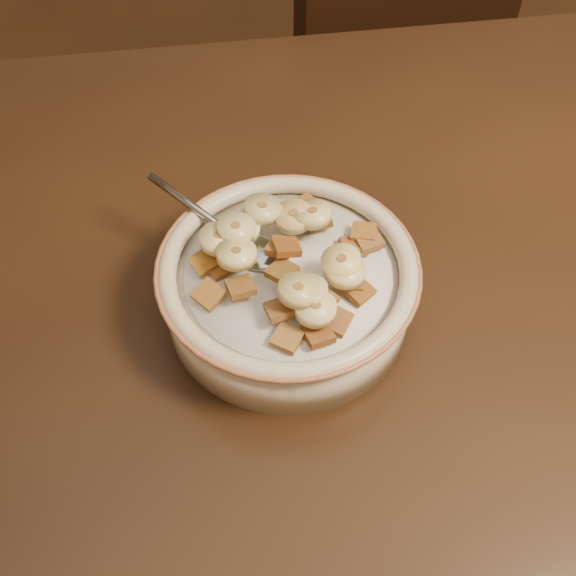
{
  "coord_description": "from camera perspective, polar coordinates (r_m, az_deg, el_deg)",
  "views": [
    {
      "loc": [
        -0.22,
        -0.32,
        1.24
      ],
      "look_at": [
        -0.18,
        0.04,
        0.78
      ],
      "focal_mm": 45.0,
      "sensor_mm": 36.0,
      "label": 1
    }
  ],
  "objects": [
    {
      "name": "banana_slice_9",
      "position": [
        0.59,
        0.42,
        5.67
      ],
      "size": [
        0.04,
        0.04,
        0.01
      ],
      "primitive_type": "cylinder",
      "rotation": [
        -0.0,
        -0.11,
        0.92
      ],
      "color": "tan",
      "rests_on": "milk"
    },
    {
      "name": "cereal_square_14",
      "position": [
        0.57,
        -5.45,
        1.81
      ],
      "size": [
        0.03,
        0.03,
        0.01
      ],
      "primitive_type": "cube",
      "rotation": [
        -0.24,
        -0.14,
        2.08
      ],
      "color": "#945F26",
      "rests_on": "milk"
    },
    {
      "name": "banana_slice_5",
      "position": [
        0.59,
        -2.03,
        6.24
      ],
      "size": [
        0.04,
        0.04,
        0.02
      ],
      "primitive_type": "cylinder",
      "rotation": [
        0.12,
        -0.13,
        2.88
      ],
      "color": "beige",
      "rests_on": "milk"
    },
    {
      "name": "spoon",
      "position": [
        0.58,
        -2.53,
        2.87
      ],
      "size": [
        0.06,
        0.06,
        0.01
      ],
      "primitive_type": "ellipsoid",
      "rotation": [
        0.0,
        0.0,
        3.95
      ],
      "color": "gray",
      "rests_on": "cereal_bowl"
    },
    {
      "name": "banana_slice_3",
      "position": [
        0.58,
        -3.76,
        4.71
      ],
      "size": [
        0.04,
        0.04,
        0.01
      ],
      "primitive_type": "cylinder",
      "rotation": [
        0.13,
        0.01,
        1.71
      ],
      "color": "#F3E295",
      "rests_on": "milk"
    },
    {
      "name": "banana_slice_10",
      "position": [
        0.55,
        -4.08,
        2.68
      ],
      "size": [
        0.04,
        0.04,
        0.02
      ],
      "primitive_type": "cylinder",
      "rotation": [
        -0.07,
        0.14,
        0.8
      ],
      "color": "beige",
      "rests_on": "milk"
    },
    {
      "name": "cereal_square_9",
      "position": [
        0.55,
        -3.77,
        0.08
      ],
      "size": [
        0.02,
        0.02,
        0.01
      ],
      "primitive_type": "cube",
      "rotation": [
        -0.17,
        0.02,
        0.24
      ],
      "color": "brown",
      "rests_on": "milk"
    },
    {
      "name": "banana_slice_0",
      "position": [
        0.53,
        1.53,
        -0.26
      ],
      "size": [
        0.04,
        0.04,
        0.01
      ],
      "primitive_type": "cylinder",
      "rotation": [
        -0.13,
        0.05,
        0.57
      ],
      "color": "tan",
      "rests_on": "milk"
    },
    {
      "name": "cereal_square_6",
      "position": [
        0.54,
        3.85,
        -2.56
      ],
      "size": [
        0.03,
        0.03,
        0.01
      ],
      "primitive_type": "cube",
      "rotation": [
        -0.17,
        -0.17,
        2.57
      ],
      "color": "brown",
      "rests_on": "milk"
    },
    {
      "name": "banana_slice_7",
      "position": [
        0.55,
        4.23,
        2.03
      ],
      "size": [
        0.04,
        0.04,
        0.02
      ],
      "primitive_type": "cylinder",
      "rotation": [
        -0.14,
        -0.08,
        1.25
      ],
      "color": "#E8D274",
      "rests_on": "milk"
    },
    {
      "name": "cereal_square_4",
      "position": [
        0.56,
        5.6,
        -0.21
      ],
      "size": [
        0.03,
        0.03,
        0.01
      ],
      "primitive_type": "cube",
      "rotation": [
        0.21,
        0.05,
        0.67
      ],
      "color": "brown",
      "rests_on": "milk"
    },
    {
      "name": "cereal_square_1",
      "position": [
        0.56,
        -0.56,
        3.29
      ],
      "size": [
        0.03,
        0.03,
        0.01
      ],
      "primitive_type": "cube",
      "rotation": [
        -0.16,
        0.13,
        1.08
      ],
      "color": "brown",
      "rests_on": "milk"
    },
    {
      "name": "banana_slice_2",
      "position": [
        0.53,
        0.84,
        -0.2
      ],
      "size": [
        0.03,
        0.03,
        0.02
      ],
      "primitive_type": "cylinder",
      "rotation": [
        0.11,
        0.11,
        1.59
      ],
      "color": "#D6BC7B",
      "rests_on": "milk"
    },
    {
      "name": "banana_slice_6",
      "position": [
        0.55,
        4.55,
        1.28
      ],
      "size": [
        0.04,
        0.04,
        0.01
      ],
      "primitive_type": "cylinder",
      "rotation": [
        -0.06,
        0.13,
        0.65
      ],
      "color": "#F1E18E",
      "rests_on": "milk"
    },
    {
      "name": "cereal_square_11",
      "position": [
        0.57,
        -3.82,
        2.86
      ],
      "size": [
        0.02,
        0.02,
        0.01
      ],
      "primitive_type": "cube",
      "rotation": [
        0.16,
        0.02,
        3.14
      ],
      "color": "brown",
      "rests_on": "milk"
    },
    {
      "name": "cereal_square_2",
      "position": [
        0.54,
        -0.66,
        -1.69
      ],
      "size": [
        0.02,
        0.03,
        0.01
      ],
      "primitive_type": "cube",
      "rotation": [
        -0.25,
        -0.05,
        0.25
      ],
      "color": "brown",
      "rests_on": "milk"
    },
    {
      "name": "chair",
      "position": [
        1.18,
        10.62,
        8.52
      ],
      "size": [
        0.5,
        0.5,
        0.89
      ],
      "primitive_type": "cube",
      "rotation": [
        0.0,
        0.0,
        0.33
      ],
      "color": "black",
      "rests_on": "floor"
    },
    {
      "name": "cereal_square_12",
      "position": [
        0.6,
        0.52,
        5.53
      ],
      "size": [
        0.03,
        0.03,
        0.01
      ],
      "primitive_type": "cube",
      "rotation": [
        0.04,
        -0.08,
        0.61
      ],
      "color": "#8E601A",
      "rests_on": "milk"
    },
    {
      "name": "cereal_square_15",
      "position": [
        0.54,
        1.16,
        -0.59
      ],
      "size": [
        0.02,
        0.02,
        0.01
      ],
      "primitive_type": "cube",
      "rotation": [
        0.23,
        0.02,
        1.68
      ],
      "color": "brown",
      "rests_on": "milk"
    },
    {
      "name": "cereal_square_8",
      "position": [
        0.6,
        2.45,
        5.35
      ],
      "size": [
        0.02,
        0.02,
        0.01
      ],
      "primitive_type": "cube",
      "rotation": [
        -0.22,
        -0.17,
        0.11
      ],
      "color": "brown",
      "rests_on": "milk"
    },
    {
      "name": "banana_slice_4",
      "position": [
        0.53,
        2.2,
        -1.65
      ],
      "size": [
        0.04,
        0.04,
        0.01
      ],
      "primitive_type": "cylinder",
      "rotation": [
        -0.05,
        0.05,
        0.86
      ],
      "color": "#FFE8A8",
      "rests_on": "milk"
    },
    {
      "name": "milk",
      "position": [
        0.57,
        0.0,
        1.13
      ],
      "size": [
        0.17,
        0.17,
        0.0
      ],
      "primitive_type": "cylinder",
      "color": "silver",
      "rests_on": "cereal_bowl"
    },
    {
      "name": "cereal_square_16",
      "position": [
        0.53,
        2.41,
        -3.69
      ],
      "size": [
        0.03,
        0.03,
        0.01
      ],
      "primitive_type": "cube",
      "rotation": [
        0.07,
        0.12,
        1.86
      ],
      "color": "brown",
      "rests_on": "milk"
    },
    {
      "name": "cereal_square_7",
      "position": [
        0.55,
        -0.5,
        1.34
      ],
      "size": [
        0.03,
        0.03,
        0.01
      ],
      "primitive_type": "cube",
      "rotation": [
        -0.2,
        0.02,
        0.73
      ],
      "color": "brown",
      "rests_on": "milk"
    },
    {
      "name": "cereal_square_17",
      "position": [
        0.62,
        1.48,
        6.48
      ],
      "size": [
        0.03,
        0.03,
        0.01
      ],
      "primitive_type": "cube",
      "rotation": [
        -0.03,
        -0.05,
        2.24
      ],
      "color": "#955729",
      "rests_on": "milk"
    },
    {
      "name": "cereal_square_3",
      "position": [
        0.53,
        -0.06,
        -4.0
      ],
      "size": [
        0.03,
        0.03,
        0.01
      ],
      "primitive_type": "cube",
      "rotation": [
        -0.06,
        0.01,
        2.54
      ],
      "color": "olive",
      "rests_on": "milk"
    },
    {
      "name": "cereal_square_19",
      "position": [
        0.57,
        -6.59,
        2.06
      ],
      "size": [
        0.03,
        0.03,
        0.01
      ],
      "primitive_type": "cube",
      "rotation": [
        -0.23,
        -0.08,
        2.02
      ],
      "color": "brown",
      "rests_on": "milk"
    },
    {
      "name": "cereal_square_13",
      "position": [
        0.59,
        6.41,
        3.79
      ],
      "size": [
        0.02,
        0.02,
        0.01
      ],
      "primitive_type": "cube",
      "rotation": [
        0.06,
        -0.06,
        0.23
      ],
      "color": "olive",
      "rests_on": "milk"
    },
    {
      "name": "cereal_square_20",
      "position": [
        0.54,
        2.68,
        -0.85
      ],
      "size": [
        0.03,
        0.03,
        0.01
      ],
      "primitive_type": "cube",
      "rotation": [
        0.11,
        0.12,
        0.72
      ],
      "color": "brown",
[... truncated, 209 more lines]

